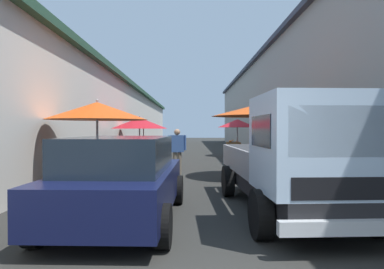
{
  "coord_description": "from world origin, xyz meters",
  "views": [
    {
      "loc": [
        -2.1,
        0.41,
        1.58
      ],
      "look_at": [
        12.33,
        0.35,
        1.35
      ],
      "focal_mm": 31.12,
      "sensor_mm": 36.0,
      "label": 1
    }
  ],
  "objects_px": {
    "fruit_stall_near_right": "(256,117)",
    "fruit_stall_far_left": "(140,128)",
    "delivery_truck": "(303,162)",
    "fruit_stall_near_left": "(143,129)",
    "vendor_by_crates": "(256,143)",
    "hatchback_car": "(122,178)",
    "fruit_stall_mid_lane": "(96,120)",
    "parked_scooter": "(254,154)",
    "fruit_stall_far_right": "(237,127)",
    "vendor_in_shade": "(177,148)"
  },
  "relations": [
    {
      "from": "fruit_stall_far_right",
      "to": "fruit_stall_near_right",
      "type": "distance_m",
      "value": 8.72
    },
    {
      "from": "fruit_stall_near_left",
      "to": "hatchback_car",
      "type": "xyz_separation_m",
      "value": [
        -11.15,
        -1.21,
        -0.85
      ]
    },
    {
      "from": "fruit_stall_near_left",
      "to": "vendor_by_crates",
      "type": "distance_m",
      "value": 5.73
    },
    {
      "from": "fruit_stall_mid_lane",
      "to": "vendor_in_shade",
      "type": "relative_size",
      "value": 1.56
    },
    {
      "from": "vendor_by_crates",
      "to": "fruit_stall_near_left",
      "type": "bearing_deg",
      "value": 87.59
    },
    {
      "from": "fruit_stall_mid_lane",
      "to": "hatchback_car",
      "type": "height_order",
      "value": "fruit_stall_mid_lane"
    },
    {
      "from": "delivery_truck",
      "to": "vendor_by_crates",
      "type": "distance_m",
      "value": 11.22
    },
    {
      "from": "vendor_by_crates",
      "to": "vendor_in_shade",
      "type": "bearing_deg",
      "value": 143.13
    },
    {
      "from": "parked_scooter",
      "to": "fruit_stall_near_left",
      "type": "bearing_deg",
      "value": 69.28
    },
    {
      "from": "fruit_stall_far_left",
      "to": "delivery_truck",
      "type": "bearing_deg",
      "value": -154.37
    },
    {
      "from": "fruit_stall_far_left",
      "to": "fruit_stall_near_left",
      "type": "relative_size",
      "value": 1.0
    },
    {
      "from": "fruit_stall_far_right",
      "to": "fruit_stall_far_left",
      "type": "relative_size",
      "value": 1.0
    },
    {
      "from": "parked_scooter",
      "to": "vendor_in_shade",
      "type": "bearing_deg",
      "value": 134.48
    },
    {
      "from": "vendor_in_shade",
      "to": "fruit_stall_far_left",
      "type": "bearing_deg",
      "value": 37.88
    },
    {
      "from": "fruit_stall_mid_lane",
      "to": "fruit_stall_far_left",
      "type": "bearing_deg",
      "value": -2.69
    },
    {
      "from": "fruit_stall_near_left",
      "to": "vendor_in_shade",
      "type": "bearing_deg",
      "value": -159.97
    },
    {
      "from": "fruit_stall_near_right",
      "to": "fruit_stall_far_left",
      "type": "bearing_deg",
      "value": 54.3
    },
    {
      "from": "parked_scooter",
      "to": "fruit_stall_far_left",
      "type": "bearing_deg",
      "value": 103.89
    },
    {
      "from": "vendor_in_shade",
      "to": "hatchback_car",
      "type": "bearing_deg",
      "value": 173.13
    },
    {
      "from": "fruit_stall_far_left",
      "to": "delivery_truck",
      "type": "xyz_separation_m",
      "value": [
        -8.16,
        -3.92,
        -0.58
      ]
    },
    {
      "from": "vendor_by_crates",
      "to": "delivery_truck",
      "type": "bearing_deg",
      "value": 172.59
    },
    {
      "from": "fruit_stall_near_left",
      "to": "delivery_truck",
      "type": "bearing_deg",
      "value": -159.56
    },
    {
      "from": "fruit_stall_far_right",
      "to": "fruit_stall_near_left",
      "type": "distance_m",
      "value": 5.66
    },
    {
      "from": "parked_scooter",
      "to": "hatchback_car",
      "type": "bearing_deg",
      "value": 156.18
    },
    {
      "from": "fruit_stall_near_right",
      "to": "parked_scooter",
      "type": "relative_size",
      "value": 1.67
    },
    {
      "from": "delivery_truck",
      "to": "fruit_stall_far_left",
      "type": "bearing_deg",
      "value": 25.63
    },
    {
      "from": "fruit_stall_far_right",
      "to": "delivery_truck",
      "type": "relative_size",
      "value": 0.46
    },
    {
      "from": "fruit_stall_far_left",
      "to": "fruit_stall_near_right",
      "type": "bearing_deg",
      "value": -125.7
    },
    {
      "from": "fruit_stall_mid_lane",
      "to": "fruit_stall_near_left",
      "type": "bearing_deg",
      "value": 0.43
    },
    {
      "from": "hatchback_car",
      "to": "vendor_by_crates",
      "type": "distance_m",
      "value": 11.79
    },
    {
      "from": "fruit_stall_mid_lane",
      "to": "parked_scooter",
      "type": "height_order",
      "value": "fruit_stall_mid_lane"
    },
    {
      "from": "fruit_stall_far_left",
      "to": "parked_scooter",
      "type": "xyz_separation_m",
      "value": [
        1.22,
        -4.93,
        -1.17
      ]
    },
    {
      "from": "fruit_stall_near_left",
      "to": "vendor_by_crates",
      "type": "height_order",
      "value": "fruit_stall_near_left"
    },
    {
      "from": "fruit_stall_near_left",
      "to": "hatchback_car",
      "type": "relative_size",
      "value": 0.58
    },
    {
      "from": "fruit_stall_far_left",
      "to": "delivery_truck",
      "type": "distance_m",
      "value": 9.07
    },
    {
      "from": "fruit_stall_mid_lane",
      "to": "delivery_truck",
      "type": "xyz_separation_m",
      "value": [
        -2.71,
        -4.17,
        -0.76
      ]
    },
    {
      "from": "fruit_stall_near_right",
      "to": "delivery_truck",
      "type": "xyz_separation_m",
      "value": [
        -5.17,
        0.24,
        -0.94
      ]
    },
    {
      "from": "fruit_stall_far_right",
      "to": "fruit_stall_near_left",
      "type": "height_order",
      "value": "fruit_stall_far_right"
    },
    {
      "from": "vendor_by_crates",
      "to": "fruit_stall_near_right",
      "type": "bearing_deg",
      "value": 168.58
    },
    {
      "from": "fruit_stall_mid_lane",
      "to": "fruit_stall_far_left",
      "type": "relative_size",
      "value": 1.07
    },
    {
      "from": "fruit_stall_near_left",
      "to": "hatchback_car",
      "type": "height_order",
      "value": "fruit_stall_near_left"
    },
    {
      "from": "fruit_stall_mid_lane",
      "to": "delivery_truck",
      "type": "height_order",
      "value": "fruit_stall_mid_lane"
    },
    {
      "from": "fruit_stall_far_right",
      "to": "hatchback_car",
      "type": "distance_m",
      "value": 14.22
    },
    {
      "from": "hatchback_car",
      "to": "parked_scooter",
      "type": "height_order",
      "value": "hatchback_car"
    },
    {
      "from": "delivery_truck",
      "to": "parked_scooter",
      "type": "distance_m",
      "value": 9.46
    },
    {
      "from": "delivery_truck",
      "to": "fruit_stall_far_right",
      "type": "bearing_deg",
      "value": -3.45
    },
    {
      "from": "fruit_stall_near_left",
      "to": "delivery_truck",
      "type": "xyz_separation_m",
      "value": [
        -11.37,
        -4.24,
        -0.55
      ]
    },
    {
      "from": "fruit_stall_near_left",
      "to": "fruit_stall_far_right",
      "type": "bearing_deg",
      "value": -63.75
    },
    {
      "from": "fruit_stall_mid_lane",
      "to": "vendor_by_crates",
      "type": "xyz_separation_m",
      "value": [
        8.42,
        -5.62,
        -0.91
      ]
    },
    {
      "from": "parked_scooter",
      "to": "fruit_stall_mid_lane",
      "type": "bearing_deg",
      "value": 142.12
    }
  ]
}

